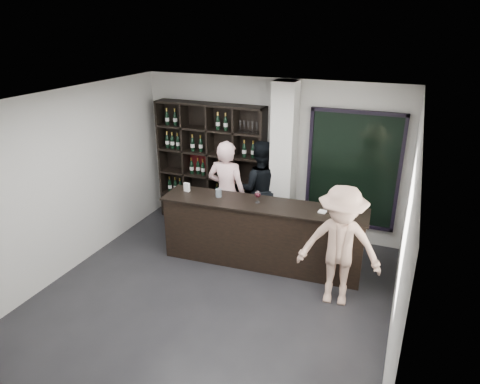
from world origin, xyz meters
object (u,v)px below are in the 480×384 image
at_px(wine_shelf, 211,165).
at_px(customer, 340,247).
at_px(taster_pink, 227,193).
at_px(taster_black, 260,189).
at_px(tasting_counter, 262,234).

xyz_separation_m(wine_shelf, customer, (2.85, -1.78, -0.30)).
xyz_separation_m(wine_shelf, taster_pink, (0.64, -0.69, -0.24)).
height_order(taster_black, customer, taster_black).
height_order(wine_shelf, taster_black, wine_shelf).
bearing_deg(wine_shelf, tasting_counter, -38.72).
bearing_deg(taster_pink, taster_black, -132.35).
relative_size(tasting_counter, customer, 1.85).
bearing_deg(wine_shelf, customer, -32.03).
xyz_separation_m(tasting_counter, taster_pink, (-0.86, 0.51, 0.41)).
xyz_separation_m(wine_shelf, tasting_counter, (1.50, -1.20, -0.65)).
relative_size(taster_pink, taster_black, 1.05).
distance_m(taster_pink, customer, 2.46).
relative_size(wine_shelf, customer, 1.33).
xyz_separation_m(tasting_counter, customer, (1.35, -0.58, 0.35)).
height_order(taster_pink, taster_black, taster_pink).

